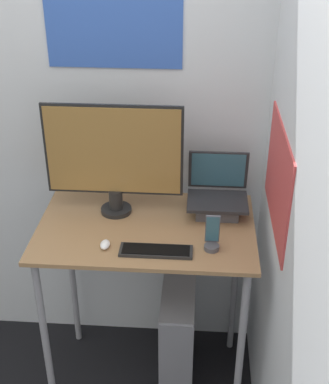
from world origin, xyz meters
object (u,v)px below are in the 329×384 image
object	(u,v)px
computer_tower	(178,333)
monitor	(114,158)
laptop	(217,199)
keyboard	(156,251)
cell_phone	(212,238)
mouse	(105,245)

from	to	relation	value
computer_tower	monitor	bearing A→B (deg)	167.05
laptop	keyboard	size ratio (longest dim) A/B	0.91
keyboard	computer_tower	distance (m)	0.75
laptop	cell_phone	xyz separation A→B (m)	(-0.03, -0.30, -0.02)
monitor	cell_phone	distance (m)	0.57
laptop	computer_tower	distance (m)	0.79
mouse	cell_phone	world-z (taller)	cell_phone
computer_tower	mouse	bearing A→B (deg)	-143.77
mouse	computer_tower	size ratio (longest dim) A/B	0.11
keyboard	laptop	bearing A→B (deg)	53.18
keyboard	cell_phone	distance (m)	0.24
laptop	keyboard	distance (m)	0.44
monitor	keyboard	world-z (taller)	monitor
monitor	keyboard	distance (m)	0.47
cell_phone	laptop	bearing A→B (deg)	85.18
monitor	computer_tower	world-z (taller)	monitor
keyboard	cell_phone	size ratio (longest dim) A/B	1.83
monitor	mouse	distance (m)	0.40
cell_phone	computer_tower	world-z (taller)	cell_phone
laptop	cell_phone	size ratio (longest dim) A/B	1.66
keyboard	mouse	world-z (taller)	mouse
mouse	monitor	bearing A→B (deg)	89.33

